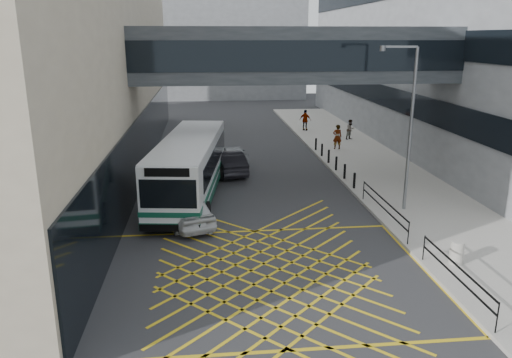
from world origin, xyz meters
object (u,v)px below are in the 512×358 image
object	(u,v)px
pedestrian_c	(305,120)
car_silver	(233,155)
car_dark	(228,162)
pedestrian_a	(337,137)
litter_bin	(457,252)
pedestrian_b	(350,130)
car_white	(185,208)
street_lamp	(408,119)
bus	(190,166)

from	to	relation	value
pedestrian_c	car_silver	bearing A→B (deg)	89.01
car_dark	pedestrian_a	xyz separation A→B (m)	(8.63, 5.65, 0.35)
litter_bin	pedestrian_c	size ratio (longest dim) A/B	0.48
pedestrian_b	car_white	bearing A→B (deg)	-155.84
car_white	car_dark	world-z (taller)	car_white
litter_bin	pedestrian_b	world-z (taller)	pedestrian_b
car_white	car_dark	distance (m)	9.08
car_dark	street_lamp	xyz separation A→B (m)	(8.23, -8.19, 3.93)
car_white	pedestrian_a	xyz separation A→B (m)	(11.07, 14.40, 0.32)
car_white	litter_bin	size ratio (longest dim) A/B	5.47
car_dark	litter_bin	bearing A→B (deg)	108.40
car_dark	car_silver	distance (m)	2.16
car_dark	street_lamp	size ratio (longest dim) A/B	0.60
litter_bin	pedestrian_a	world-z (taller)	pedestrian_a
car_dark	car_silver	xyz separation A→B (m)	(0.41, 2.12, -0.06)
street_lamp	pedestrian_a	size ratio (longest dim) A/B	4.22
litter_bin	car_silver	bearing A→B (deg)	114.45
car_silver	street_lamp	world-z (taller)	street_lamp
car_white	street_lamp	size ratio (longest dim) A/B	0.62
car_white	car_silver	size ratio (longest dim) A/B	1.11
street_lamp	pedestrian_b	bearing A→B (deg)	94.35
car_white	pedestrian_a	size ratio (longest dim) A/B	2.62
pedestrian_b	car_dark	bearing A→B (deg)	-169.04
pedestrian_a	litter_bin	bearing A→B (deg)	89.76
car_dark	pedestrian_c	distance (m)	15.72
car_white	street_lamp	xyz separation A→B (m)	(10.67, 0.56, 3.90)
car_white	car_silver	xyz separation A→B (m)	(2.86, 10.87, -0.09)
car_white	pedestrian_b	bearing A→B (deg)	-144.79
street_lamp	litter_bin	world-z (taller)	street_lamp
car_dark	street_lamp	world-z (taller)	street_lamp
car_dark	pedestrian_c	size ratio (longest dim) A/B	2.55
street_lamp	litter_bin	xyz separation A→B (m)	(-0.28, -6.27, -4.07)
car_dark	pedestrian_a	distance (m)	10.32
litter_bin	bus	bearing A→B (deg)	136.35
litter_bin	pedestrian_c	bearing A→B (deg)	90.39
bus	pedestrian_c	world-z (taller)	bus
pedestrian_b	street_lamp	bearing A→B (deg)	-127.61
pedestrian_c	car_dark	bearing A→B (deg)	91.90
street_lamp	car_silver	bearing A→B (deg)	139.58
pedestrian_a	pedestrian_b	world-z (taller)	pedestrian_a
car_dark	bus	bearing A→B (deg)	53.64
litter_bin	pedestrian_c	world-z (taller)	pedestrian_c
car_white	pedestrian_c	distance (m)	24.63
car_dark	street_lamp	distance (m)	12.26
car_silver	litter_bin	xyz separation A→B (m)	(7.54, -16.59, -0.08)
car_dark	litter_bin	world-z (taller)	car_dark
car_dark	pedestrian_c	xyz separation A→B (m)	(7.77, 13.66, 0.35)
car_silver	pedestrian_a	distance (m)	8.95
car_silver	pedestrian_c	bearing A→B (deg)	-126.03
car_silver	pedestrian_c	distance (m)	13.69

